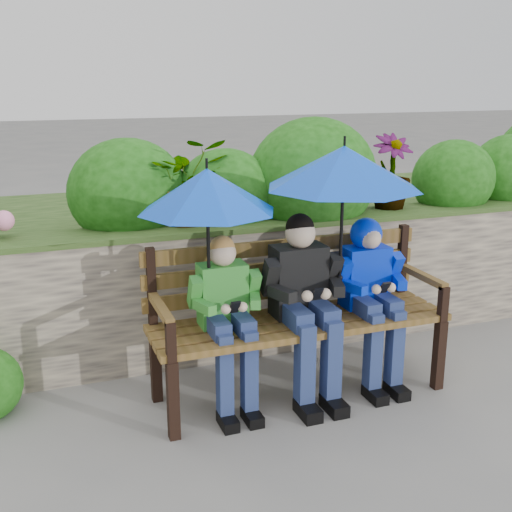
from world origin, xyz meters
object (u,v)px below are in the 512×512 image
object	(u,v)px
park_bench	(295,307)
boy_middle	(305,297)
boy_right	(371,286)
umbrella_left	(207,190)
boy_left	(227,312)
umbrella_right	(344,167)

from	to	relation	value
park_bench	boy_middle	distance (m)	0.15
boy_right	umbrella_left	world-z (taller)	umbrella_left
boy_middle	umbrella_left	size ratio (longest dim) A/B	1.43
boy_right	park_bench	bearing A→B (deg)	171.16
boy_left	umbrella_left	world-z (taller)	umbrella_left
boy_left	park_bench	bearing A→B (deg)	10.14
umbrella_left	umbrella_right	world-z (taller)	umbrella_right
boy_right	umbrella_right	world-z (taller)	umbrella_right
boy_left	umbrella_right	xyz separation A→B (m)	(0.78, -0.00, 0.88)
park_bench	boy_right	bearing A→B (deg)	-8.84
boy_right	umbrella_left	bearing A→B (deg)	178.24
boy_middle	umbrella_right	bearing A→B (deg)	2.05
park_bench	boy_right	size ratio (longest dim) A/B	1.71
park_bench	boy_left	size ratio (longest dim) A/B	1.75
boy_middle	boy_left	bearing A→B (deg)	178.85
umbrella_right	umbrella_left	bearing A→B (deg)	177.04
boy_right	boy_middle	bearing A→B (deg)	-177.72
park_bench	boy_middle	xyz separation A→B (m)	(0.02, -0.10, 0.10)
boy_left	umbrella_left	xyz separation A→B (m)	(-0.10, 0.04, 0.77)
boy_middle	umbrella_right	xyz separation A→B (m)	(0.26, 0.01, 0.83)
boy_right	umbrella_left	xyz separation A→B (m)	(-1.14, 0.03, 0.72)
park_bench	umbrella_right	world-z (taller)	umbrella_right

